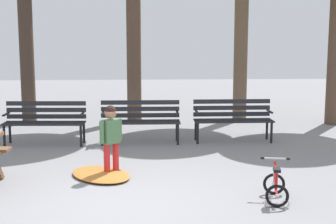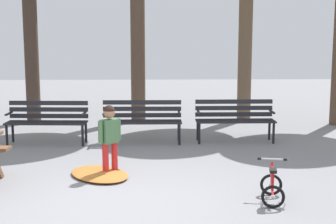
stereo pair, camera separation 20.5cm
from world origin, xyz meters
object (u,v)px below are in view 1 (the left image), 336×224
at_px(park_bench_left, 140,118).
at_px(kids_bicycle, 276,186).
at_px(park_bench_right, 233,117).
at_px(park_bench_far_left, 45,119).
at_px(child_standing, 111,134).

height_order(park_bench_left, kids_bicycle, park_bench_left).
xyz_separation_m(park_bench_left, park_bench_right, (1.90, 0.06, 0.00)).
height_order(park_bench_left, park_bench_right, same).
height_order(park_bench_right, kids_bicycle, park_bench_right).
xyz_separation_m(park_bench_far_left, child_standing, (1.45, -2.28, 0.14)).
bearing_deg(park_bench_far_left, kids_bicycle, -44.66).
distance_m(park_bench_far_left, park_bench_right, 3.80).
xyz_separation_m(child_standing, kids_bicycle, (2.24, -1.37, -0.45)).
bearing_deg(park_bench_far_left, park_bench_right, 1.55).
distance_m(park_bench_far_left, kids_bicycle, 5.20).
relative_size(park_bench_left, child_standing, 1.46).
xyz_separation_m(park_bench_left, child_standing, (-0.44, -2.32, 0.14)).
xyz_separation_m(park_bench_far_left, kids_bicycle, (3.69, -3.65, -0.31)).
relative_size(park_bench_far_left, park_bench_right, 1.01).
bearing_deg(park_bench_right, child_standing, -134.51).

